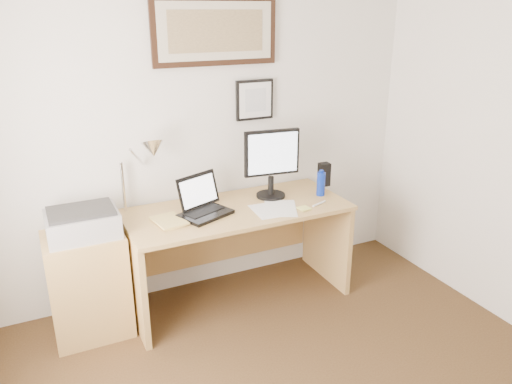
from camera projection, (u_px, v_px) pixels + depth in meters
wall_back at (198, 131)px, 3.66m from camera, size 3.50×0.02×2.50m
side_cabinet at (89, 285)px, 3.33m from camera, size 0.50×0.40×0.73m
water_bottle at (321, 184)px, 3.80m from camera, size 0.06×0.06×0.18m
bottle_cap at (321, 171)px, 3.76m from camera, size 0.03×0.03×0.02m
speaker at (324, 174)px, 4.01m from camera, size 0.09×0.08×0.19m
paper_sheet_a at (268, 210)px, 3.54m from camera, size 0.22×0.30×0.00m
paper_sheet_b at (280, 208)px, 3.57m from camera, size 0.34×0.38×0.00m
sticky_pad at (304, 208)px, 3.56m from camera, size 0.09×0.09×0.01m
marker_pen at (319, 204)px, 3.64m from camera, size 0.14×0.06×0.02m
book at (156, 224)px, 3.29m from camera, size 0.22×0.28×0.02m
desk at (233, 233)px, 3.74m from camera, size 1.60×0.70×0.75m
laptop at (203, 205)px, 3.47m from camera, size 0.41×0.41×0.26m
lcd_monitor at (272, 160)px, 3.69m from camera, size 0.42×0.22×0.52m
printer at (82, 223)px, 3.17m from camera, size 0.44×0.34×0.18m
desk_lamp at (150, 152)px, 3.36m from camera, size 0.29×0.27×0.53m
picture_large at (216, 31)px, 3.46m from camera, size 0.92×0.04×0.47m
picture_small at (255, 100)px, 3.75m from camera, size 0.30×0.03×0.30m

